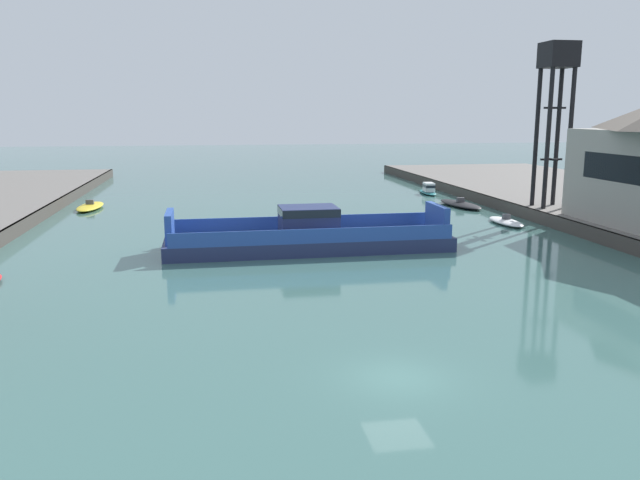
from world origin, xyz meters
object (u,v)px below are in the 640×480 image
at_px(chain_ferry, 308,236).
at_px(moored_boat_near_right, 428,190).
at_px(moored_boat_near_left, 506,221).
at_px(moored_boat_far_right, 90,206).
at_px(moored_boat_upstream_a, 460,204).
at_px(crane_tower, 557,83).

bearing_deg(chain_ferry, moored_boat_near_right, 56.76).
relative_size(moored_boat_near_left, moored_boat_far_right, 0.79).
xyz_separation_m(moored_boat_near_right, moored_boat_upstream_a, (-0.27, -11.93, -0.31)).
distance_m(chain_ferry, moored_boat_near_left, 22.37).
bearing_deg(chain_ferry, crane_tower, 22.15).
bearing_deg(moored_boat_upstream_a, chain_ferry, -135.71).
xyz_separation_m(chain_ferry, moored_boat_far_right, (-21.09, 25.62, -0.77)).
distance_m(chain_ferry, moored_boat_near_right, 38.64).
relative_size(moored_boat_near_left, moored_boat_upstream_a, 0.70).
relative_size(moored_boat_near_left, crane_tower, 0.37).
relative_size(chain_ferry, moored_boat_near_left, 3.75).
bearing_deg(moored_boat_upstream_a, moored_boat_far_right, 172.91).
distance_m(chain_ferry, moored_boat_upstream_a, 29.22).
height_order(moored_boat_near_right, moored_boat_far_right, moored_boat_near_right).
height_order(chain_ferry, moored_boat_near_left, chain_ferry).
height_order(chain_ferry, moored_boat_upstream_a, chain_ferry).
bearing_deg(crane_tower, moored_boat_far_right, 162.64).
distance_m(chain_ferry, crane_tower, 31.15).
distance_m(moored_boat_near_right, moored_boat_upstream_a, 11.93).
xyz_separation_m(chain_ferry, moored_boat_near_left, (20.75, 8.34, -0.79)).
height_order(chain_ferry, crane_tower, crane_tower).
height_order(moored_boat_upstream_a, crane_tower, crane_tower).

